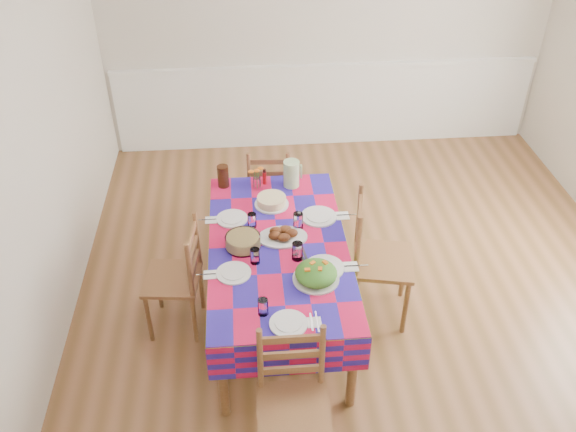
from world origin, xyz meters
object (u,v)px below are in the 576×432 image
object	(u,v)px
meat_platter	(282,235)
tea_pitcher	(223,176)
chair_right	(376,260)
green_pitcher	(291,174)
chair_far	(269,189)
dining_table	(278,253)
chair_near	(293,403)
chair_left	(178,279)

from	to	relation	value
meat_platter	tea_pitcher	xyz separation A→B (m)	(-0.41, 0.71, 0.06)
tea_pitcher	chair_right	xyz separation A→B (m)	(1.08, -0.77, -0.29)
green_pitcher	tea_pitcher	xyz separation A→B (m)	(-0.53, 0.04, -0.02)
meat_platter	chair_far	bearing A→B (deg)	92.05
meat_platter	chair_far	distance (m)	1.10
dining_table	chair_near	xyz separation A→B (m)	(0.00, -1.12, -0.17)
chair_right	chair_far	bearing A→B (deg)	43.99
chair_far	chair_right	distance (m)	1.33
tea_pitcher	dining_table	bearing A→B (deg)	-64.38
chair_near	chair_right	world-z (taller)	chair_right
tea_pitcher	chair_near	bearing A→B (deg)	-78.88
dining_table	chair_near	size ratio (longest dim) A/B	1.95
dining_table	tea_pitcher	xyz separation A→B (m)	(-0.37, 0.78, 0.16)
green_pitcher	dining_table	bearing A→B (deg)	-102.05
dining_table	meat_platter	world-z (taller)	meat_platter
tea_pitcher	chair_left	size ratio (longest dim) A/B	0.20
green_pitcher	chair_left	size ratio (longest dim) A/B	0.24
tea_pitcher	chair_far	size ratio (longest dim) A/B	0.21
chair_left	chair_near	bearing A→B (deg)	38.88
tea_pitcher	chair_right	world-z (taller)	chair_right
chair_near	chair_left	world-z (taller)	chair_near
dining_table	chair_left	bearing A→B (deg)	-179.63
chair_near	meat_platter	bearing A→B (deg)	88.73
green_pitcher	chair_far	xyz separation A→B (m)	(-0.16, 0.38, -0.39)
dining_table	chair_left	distance (m)	0.73
chair_left	meat_platter	bearing A→B (deg)	102.40
tea_pitcher	chair_far	bearing A→B (deg)	43.08
green_pitcher	chair_left	bearing A→B (deg)	-139.36
meat_platter	tea_pitcher	size ratio (longest dim) A/B	1.96
tea_pitcher	chair_right	size ratio (longest dim) A/B	0.18
tea_pitcher	chair_near	world-z (taller)	chair_near
chair_near	chair_far	xyz separation A→B (m)	(-0.00, 2.25, -0.04)
dining_table	chair_far	bearing A→B (deg)	90.11
chair_right	chair_near	bearing A→B (deg)	159.64
dining_table	chair_far	xyz separation A→B (m)	(-0.00, 1.13, -0.21)
green_pitcher	chair_far	distance (m)	0.57
tea_pitcher	chair_right	distance (m)	1.36
chair_far	chair_right	world-z (taller)	chair_right
chair_near	chair_left	distance (m)	1.32
chair_left	chair_far	bearing A→B (deg)	154.35
dining_table	meat_platter	xyz separation A→B (m)	(0.04, 0.07, 0.10)
chair_far	meat_platter	bearing A→B (deg)	95.35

